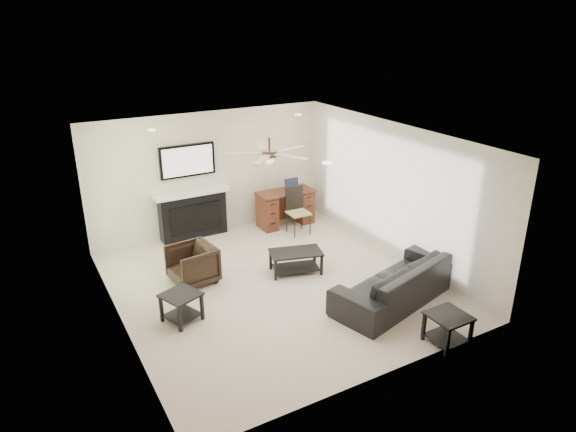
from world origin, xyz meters
name	(u,v)px	position (x,y,z in m)	size (l,w,h in m)	color
room_shell	(281,187)	(0.19, 0.08, 1.68)	(5.50, 5.54, 2.52)	beige
sofa	(396,281)	(1.44, -1.40, 0.34)	(2.31, 0.90, 0.68)	black
armchair	(192,264)	(-1.16, 0.75, 0.33)	(0.71, 0.73, 0.66)	black
coffee_table	(296,262)	(0.54, 0.20, 0.20)	(0.90, 0.50, 0.40)	black
end_table_near	(447,329)	(1.29, -2.65, 0.23)	(0.52, 0.52, 0.45)	black
end_table_left	(182,307)	(-1.71, -0.30, 0.23)	(0.50, 0.50, 0.45)	black
fireplace_unit	(192,192)	(-0.47, 2.58, 0.95)	(1.52, 0.34, 1.91)	black
desk	(285,208)	(1.47, 2.23, 0.38)	(1.22, 0.56, 0.76)	#3D1C0F
desk_chair	(298,211)	(1.47, 1.68, 0.48)	(0.42, 0.44, 0.97)	black
laptop	(294,185)	(1.67, 2.21, 0.88)	(0.33, 0.24, 0.23)	black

